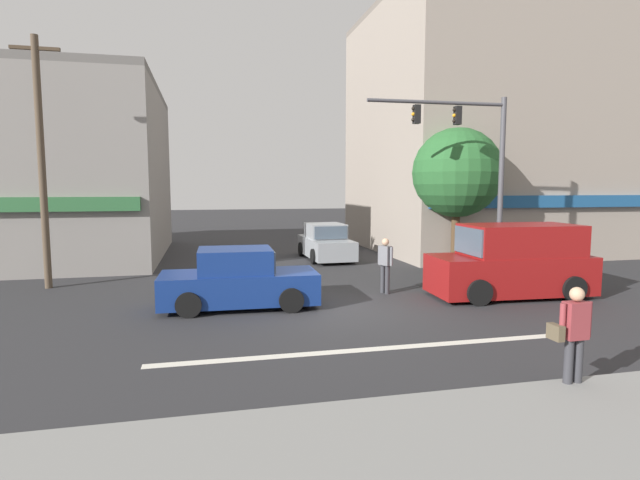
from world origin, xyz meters
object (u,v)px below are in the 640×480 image
(sedan_approaching_near, at_px, (326,243))
(sedan_parked_curbside, at_px, (239,281))
(traffic_light_mast, at_px, (476,158))
(pedestrian_foreground_with_bag, at_px, (573,333))
(street_tree, at_px, (457,173))
(utility_pole_near_left, at_px, (41,160))
(van_crossing_rightbound, at_px, (513,262))
(pedestrian_mid_crossing, at_px, (385,262))

(sedan_approaching_near, bearing_deg, sedan_parked_curbside, -118.07)
(traffic_light_mast, relative_size, pedestrian_foreground_with_bag, 3.71)
(street_tree, bearing_deg, utility_pole_near_left, -177.12)
(sedan_approaching_near, relative_size, sedan_parked_curbside, 1.00)
(sedan_parked_curbside, bearing_deg, van_crossing_rightbound, -3.17)
(pedestrian_foreground_with_bag, bearing_deg, van_crossing_rightbound, 63.03)
(street_tree, height_order, utility_pole_near_left, utility_pole_near_left)
(traffic_light_mast, bearing_deg, utility_pole_near_left, 172.83)
(sedan_approaching_near, bearing_deg, pedestrian_mid_crossing, -89.60)
(traffic_light_mast, xyz_separation_m, pedestrian_foreground_with_bag, (-3.43, -8.96, -3.22))
(sedan_approaching_near, xyz_separation_m, pedestrian_mid_crossing, (0.05, -7.39, 0.24))
(utility_pole_near_left, bearing_deg, traffic_light_mast, -7.17)
(street_tree, xyz_separation_m, sedan_approaching_near, (-4.40, 3.52, -3.02))
(utility_pole_near_left, height_order, sedan_approaching_near, utility_pole_near_left)
(van_crossing_rightbound, xyz_separation_m, sedan_approaching_near, (-3.54, 8.62, -0.29))
(sedan_parked_curbside, bearing_deg, pedestrian_foreground_with_bag, -55.36)
(street_tree, relative_size, sedan_parked_curbside, 1.32)
(utility_pole_near_left, distance_m, sedan_parked_curbside, 7.70)
(street_tree, height_order, sedan_parked_curbside, street_tree)
(van_crossing_rightbound, relative_size, sedan_approaching_near, 1.13)
(traffic_light_mast, height_order, pedestrian_foreground_with_bag, traffic_light_mast)
(pedestrian_mid_crossing, bearing_deg, utility_pole_near_left, 162.76)
(sedan_parked_curbside, bearing_deg, street_tree, 28.00)
(utility_pole_near_left, xyz_separation_m, sedan_approaching_near, (10.08, 4.25, -3.32))
(sedan_parked_curbside, relative_size, pedestrian_mid_crossing, 2.48)
(street_tree, height_order, traffic_light_mast, traffic_light_mast)
(traffic_light_mast, relative_size, sedan_parked_curbside, 1.50)
(pedestrian_mid_crossing, bearing_deg, sedan_approaching_near, 90.40)
(utility_pole_near_left, relative_size, sedan_approaching_near, 1.88)
(street_tree, xyz_separation_m, pedestrian_mid_crossing, (-4.35, -3.87, -2.79))
(traffic_light_mast, bearing_deg, van_crossing_rightbound, -94.57)
(pedestrian_mid_crossing, bearing_deg, street_tree, 41.68)
(street_tree, xyz_separation_m, sedan_parked_curbside, (-8.76, -4.66, -3.02))
(street_tree, distance_m, pedestrian_mid_crossing, 6.46)
(utility_pole_near_left, relative_size, traffic_light_mast, 1.25)
(utility_pole_near_left, bearing_deg, pedestrian_foreground_with_bag, -45.81)
(van_crossing_rightbound, distance_m, pedestrian_foreground_with_bag, 7.11)
(pedestrian_foreground_with_bag, bearing_deg, pedestrian_mid_crossing, 92.03)
(van_crossing_rightbound, distance_m, sedan_parked_curbside, 7.92)
(pedestrian_foreground_with_bag, bearing_deg, sedan_parked_curbside, 124.64)
(utility_pole_near_left, xyz_separation_m, sedan_parked_curbside, (5.72, -3.93, -3.32))
(van_crossing_rightbound, height_order, sedan_approaching_near, van_crossing_rightbound)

